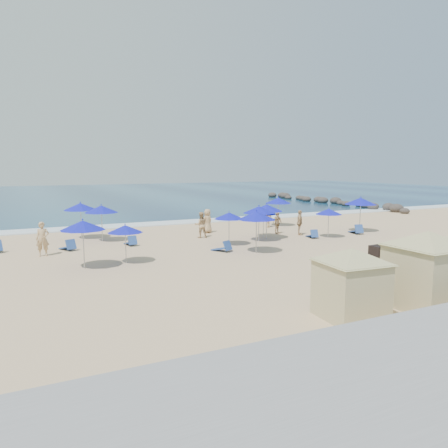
% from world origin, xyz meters
% --- Properties ---
extents(ground, '(160.00, 160.00, 0.00)m').
position_xyz_m(ground, '(0.00, 0.00, 0.00)').
color(ground, tan).
rests_on(ground, ground).
extents(ocean, '(160.00, 80.00, 0.06)m').
position_xyz_m(ocean, '(0.00, 55.00, 0.03)').
color(ocean, navy).
rests_on(ocean, ground).
extents(surf_line, '(160.00, 2.50, 0.08)m').
position_xyz_m(surf_line, '(0.00, 15.50, 0.04)').
color(surf_line, white).
rests_on(surf_line, ground).
extents(rock_jetty, '(2.56, 26.66, 0.96)m').
position_xyz_m(rock_jetty, '(24.01, 24.90, 0.36)').
color(rock_jetty, '#2C2725').
rests_on(rock_jetty, ground).
extents(trash_bin, '(0.77, 0.77, 0.72)m').
position_xyz_m(trash_bin, '(4.32, -3.06, 0.36)').
color(trash_bin, black).
rests_on(trash_bin, ground).
extents(cabana_0, '(4.03, 4.03, 2.53)m').
position_xyz_m(cabana_0, '(-3.26, -9.29, 1.45)').
color(cabana_0, tan).
rests_on(cabana_0, ground).
extents(cabana_1, '(4.73, 4.73, 2.97)m').
position_xyz_m(cabana_1, '(-0.19, -9.63, 1.70)').
color(cabana_1, tan).
rests_on(cabana_1, ground).
extents(umbrella_1, '(2.12, 2.12, 2.42)m').
position_xyz_m(umbrella_1, '(-9.92, 1.62, 2.10)').
color(umbrella_1, '#A5A8AD').
rests_on(umbrella_1, ground).
extents(umbrella_2, '(2.21, 2.21, 2.52)m').
position_xyz_m(umbrella_2, '(-8.73, 10.60, 2.18)').
color(umbrella_2, '#A5A8AD').
rests_on(umbrella_2, ground).
extents(umbrella_3, '(1.79, 1.79, 2.03)m').
position_xyz_m(umbrella_3, '(-7.86, 1.84, 1.76)').
color(umbrella_3, '#A5A8AD').
rests_on(umbrella_3, ground).
extents(umbrella_4, '(2.15, 2.15, 2.45)m').
position_xyz_m(umbrella_4, '(-7.69, 8.88, 2.12)').
color(umbrella_4, '#A5A8AD').
rests_on(umbrella_4, ground).
extents(umbrella_5, '(1.87, 1.87, 2.13)m').
position_xyz_m(umbrella_5, '(-0.92, 4.01, 1.85)').
color(umbrella_5, '#A5A8AD').
rests_on(umbrella_5, ground).
extents(umbrella_6, '(2.10, 2.10, 2.39)m').
position_xyz_m(umbrella_6, '(1.47, 4.43, 2.07)').
color(umbrella_6, '#A5A8AD').
rests_on(umbrella_6, ground).
extents(umbrella_7, '(1.80, 1.80, 2.04)m').
position_xyz_m(umbrella_7, '(2.66, 5.81, 1.77)').
color(umbrella_7, '#A5A8AD').
rests_on(umbrella_7, ground).
extents(umbrella_8, '(2.13, 2.13, 2.43)m').
position_xyz_m(umbrella_8, '(2.43, 5.03, 2.11)').
color(umbrella_8, '#A5A8AD').
rests_on(umbrella_8, ground).
extents(umbrella_9, '(2.12, 2.12, 2.41)m').
position_xyz_m(umbrella_9, '(6.61, 9.99, 2.09)').
color(umbrella_9, '#A5A8AD').
rests_on(umbrella_9, ground).
extents(umbrella_10, '(1.82, 1.82, 2.07)m').
position_xyz_m(umbrella_10, '(6.52, 3.62, 1.79)').
color(umbrella_10, '#A5A8AD').
rests_on(umbrella_10, ground).
extents(umbrella_11, '(2.33, 2.33, 2.65)m').
position_xyz_m(umbrella_11, '(10.32, 4.62, 2.30)').
color(umbrella_11, '#A5A8AD').
rests_on(umbrella_11, ground).
extents(umbrella_12, '(2.15, 2.15, 2.45)m').
position_xyz_m(umbrella_12, '(-0.60, 1.24, 2.13)').
color(umbrella_12, '#A5A8AD').
rests_on(umbrella_12, ground).
extents(beach_chair_1, '(0.92, 1.36, 0.69)m').
position_xyz_m(beach_chair_1, '(-10.04, 6.72, 0.24)').
color(beach_chair_1, '#26468C').
rests_on(beach_chair_1, ground).
extents(beach_chair_2, '(0.59, 1.22, 0.66)m').
position_xyz_m(beach_chair_2, '(-6.38, 6.64, 0.23)').
color(beach_chair_2, '#26468C').
rests_on(beach_chair_2, ground).
extents(beach_chair_3, '(0.99, 1.33, 0.67)m').
position_xyz_m(beach_chair_3, '(-2.10, 2.41, 0.23)').
color(beach_chair_3, '#26468C').
rests_on(beach_chair_3, ground).
extents(beach_chair_4, '(0.79, 1.23, 0.63)m').
position_xyz_m(beach_chair_4, '(5.44, 3.93, 0.22)').
color(beach_chair_4, '#26468C').
rests_on(beach_chair_4, ground).
extents(beach_chair_5, '(0.94, 1.44, 0.73)m').
position_xyz_m(beach_chair_5, '(9.45, 4.00, 0.25)').
color(beach_chair_5, '#26468C').
rests_on(beach_chair_5, ground).
extents(beachgoer_0, '(0.73, 0.52, 1.89)m').
position_xyz_m(beachgoer_0, '(-11.48, 5.64, 0.95)').
color(beachgoer_0, tan).
rests_on(beachgoer_0, ground).
extents(beachgoer_1, '(1.00, 0.86, 1.77)m').
position_xyz_m(beachgoer_1, '(-1.31, 7.48, 0.89)').
color(beachgoer_1, tan).
rests_on(beachgoer_1, ground).
extents(beachgoer_2, '(1.01, 0.64, 1.59)m').
position_xyz_m(beachgoer_2, '(4.36, 6.67, 0.80)').
color(beachgoer_2, tan).
rests_on(beachgoer_2, ground).
extents(beachgoer_3, '(1.16, 0.89, 1.59)m').
position_xyz_m(beachgoer_3, '(5.44, 9.72, 0.79)').
color(beachgoer_3, tan).
rests_on(beachgoer_3, ground).
extents(beachgoer_4, '(1.01, 0.86, 1.76)m').
position_xyz_m(beachgoer_4, '(-0.03, 9.23, 0.88)').
color(beachgoer_4, tan).
rests_on(beachgoer_4, ground).
extents(beachgoer_5, '(0.96, 1.10, 1.78)m').
position_xyz_m(beachgoer_5, '(5.44, 5.43, 0.89)').
color(beachgoer_5, tan).
rests_on(beachgoer_5, ground).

